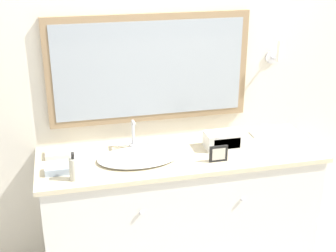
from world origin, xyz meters
The scene contains 9 objects.
wall_back centered at (0.00, 0.64, 1.28)m, with size 8.00×0.18×2.55m.
vanity_counter centered at (0.00, 0.31, 0.46)m, with size 1.86×0.61×0.92m.
sink_basin centered at (-0.29, 0.28, 0.94)m, with size 0.52×0.37×0.21m.
soap_bottle centered at (-0.70, 0.10, 0.99)m, with size 0.05×0.05×0.18m.
appliance_box centered at (0.30, 0.32, 0.97)m, with size 0.25×0.14×0.11m.
picture_frame centered at (0.20, 0.13, 0.97)m, with size 0.12×0.01×0.11m.
hand_towel_near_sink centered at (-0.78, 0.22, 0.94)m, with size 0.17×0.10×0.04m.
hand_towel_far_corner centered at (-0.79, 0.45, 0.93)m, with size 0.15×0.12×0.03m.
metal_tray centered at (0.64, 0.47, 0.92)m, with size 0.14×0.11×0.01m.
Camera 1 is at (-0.72, -2.37, 2.25)m, focal length 50.00 mm.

